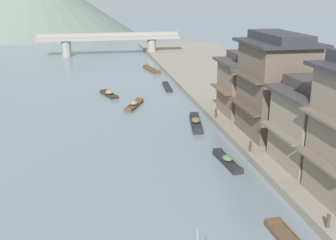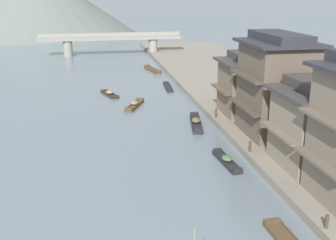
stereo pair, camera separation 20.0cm
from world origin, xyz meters
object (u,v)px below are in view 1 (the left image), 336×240
Objects in this scene: boat_upstream_distant at (152,70)px; mooring_post_dock_mid at (250,146)px; boat_moored_nearest at (227,161)px; house_waterfront_second at (318,124)px; boat_moored_far at (134,105)px; mooring_post_dock_near at (328,221)px; boat_midriver_upstream at (196,123)px; mooring_post_dock_far at (216,113)px; boat_midriver_drifting at (167,87)px; house_waterfront_narrow at (249,84)px; boat_moored_second at (109,94)px; house_waterfront_tall at (275,85)px; stone_bridge at (110,41)px.

mooring_post_dock_mid is (2.19, -37.47, 0.82)m from boat_upstream_distant.
boat_moored_nearest is 7.06m from house_waterfront_second.
house_waterfront_second reaches higher than mooring_post_dock_mid.
boat_upstream_distant is (-0.11, 38.13, -0.04)m from boat_moored_nearest.
boat_moored_far is 28.28m from mooring_post_dock_near.
mooring_post_dock_far is at bearing 10.47° from boat_midriver_upstream.
house_waterfront_narrow reaches higher than boat_midriver_drifting.
house_waterfront_narrow is at bearing -77.86° from boat_upstream_distant.
boat_moored_second is 4.94× the size of mooring_post_dock_mid.
mooring_post_dock_near is at bearing -103.33° from house_waterfront_tall.
boat_moored_second reaches higher than boat_midriver_drifting.
house_waterfront_narrow reaches higher than mooring_post_dock_mid.
boat_midriver_upstream reaches higher than boat_moored_nearest.
boat_upstream_distant is 19.16m from stone_bridge.
boat_moored_second is at bearing 113.57° from boat_moored_far.
house_waterfront_narrow reaches higher than boat_moored_far.
boat_midriver_drifting is 22.36m from house_waterfront_tall.
boat_moored_far is at bearing 130.50° from house_waterfront_tall.
house_waterfront_narrow reaches higher than stone_bridge.
stone_bridge is (-6.08, 30.65, 2.83)m from boat_midriver_drifting.
house_waterfront_second is 7.13× the size of mooring_post_dock_far.
house_waterfront_second is 0.97× the size of house_waterfront_narrow.
mooring_post_dock_far is (2.11, 0.39, 0.76)m from boat_midriver_upstream.
mooring_post_dock_near is at bearing -114.88° from house_waterfront_second.
mooring_post_dock_mid is at bearing -86.66° from boat_upstream_distant.
house_waterfront_narrow is at bearing -41.67° from boat_moored_second.
mooring_post_dock_far reaches higher than boat_midriver_drifting.
boat_moored_far is 5.94× the size of mooring_post_dock_near.
house_waterfront_tall is 10.00× the size of mooring_post_dock_far.
boat_moored_far is at bearing 107.27° from boat_moored_nearest.
boat_midriver_drifting is at bearing 89.64° from boat_moored_nearest.
boat_moored_nearest reaches higher than boat_midriver_drifting.
boat_midriver_drifting is (0.16, 25.52, -0.10)m from boat_moored_nearest.
house_waterfront_narrow is 4.61m from mooring_post_dock_far.
boat_upstream_distant is at bearing 63.26° from boat_moored_second.
house_waterfront_narrow is (5.90, -27.42, 3.42)m from boat_upstream_distant.
house_waterfront_tall reaches higher than mooring_post_dock_near.
boat_moored_second is 4.66× the size of mooring_post_dock_far.
boat_moored_second is 0.47× the size of house_waterfront_tall.
boat_midriver_upstream is at bearing 96.14° from mooring_post_dock_near.
boat_midriver_upstream reaches higher than boat_midriver_drifting.
boat_upstream_distant is (-0.27, 12.61, 0.06)m from boat_midriver_drifting.
mooring_post_dock_near is (2.11, -19.63, 0.71)m from boat_midriver_upstream.
house_waterfront_narrow reaches higher than boat_moored_nearest.
house_waterfront_narrow is at bearing -29.70° from boat_moored_far.
boat_moored_far reaches higher than boat_moored_nearest.
mooring_post_dock_near is at bearing -78.55° from boat_moored_nearest.
house_waterfront_tall is 7.50m from mooring_post_dock_far.
stone_bridge is (-0.63, 39.14, 2.71)m from boat_moored_far.
boat_midriver_drifting is at bearing 104.24° from house_waterfront_tall.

